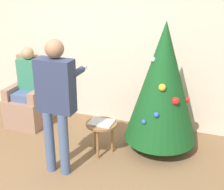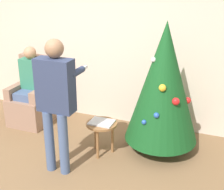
{
  "view_description": "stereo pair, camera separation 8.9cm",
  "coord_description": "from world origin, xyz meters",
  "views": [
    {
      "loc": [
        1.82,
        -2.42,
        2.36
      ],
      "look_at": [
        0.58,
        1.02,
        0.93
      ],
      "focal_mm": 50.0,
      "sensor_mm": 36.0,
      "label": 1
    },
    {
      "loc": [
        1.91,
        -2.39,
        2.36
      ],
      "look_at": [
        0.58,
        1.02,
        0.93
      ],
      "focal_mm": 50.0,
      "sensor_mm": 36.0,
      "label": 2
    }
  ],
  "objects": [
    {
      "name": "wall_back",
      "position": [
        0.0,
        2.23,
        1.35
      ],
      "size": [
        8.0,
        0.06,
        2.7
      ],
      "color": "beige",
      "rests_on": "ground_plane"
    },
    {
      "name": "armchair",
      "position": [
        -1.09,
        1.63,
        0.38
      ],
      "size": [
        0.6,
        0.66,
        1.11
      ],
      "color": "#93705B",
      "rests_on": "ground_plane"
    },
    {
      "name": "side_stool",
      "position": [
        0.39,
        1.1,
        0.4
      ],
      "size": [
        0.42,
        0.42,
        0.47
      ],
      "color": "olive",
      "rests_on": "ground_plane"
    },
    {
      "name": "laptop",
      "position": [
        0.39,
        1.1,
        0.48
      ],
      "size": [
        0.32,
        0.25,
        0.02
      ],
      "color": "silver",
      "rests_on": "side_stool"
    },
    {
      "name": "person_seated",
      "position": [
        -1.09,
        1.6,
        0.71
      ],
      "size": [
        0.36,
        0.46,
        1.28
      ],
      "color": "#475B84",
      "rests_on": "ground_plane"
    },
    {
      "name": "christmas_tree",
      "position": [
        1.12,
        1.52,
        1.0
      ],
      "size": [
        1.01,
        1.01,
        1.82
      ],
      "color": "brown",
      "rests_on": "ground_plane"
    },
    {
      "name": "person_standing",
      "position": [
        0.04,
        0.57,
        1.01
      ],
      "size": [
        0.46,
        0.57,
        1.68
      ],
      "color": "#475B84",
      "rests_on": "ground_plane"
    }
  ]
}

